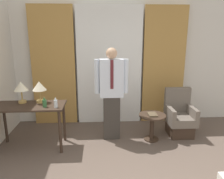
{
  "coord_description": "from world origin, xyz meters",
  "views": [
    {
      "loc": [
        -0.22,
        -1.7,
        2.0
      ],
      "look_at": [
        -0.0,
        2.09,
        1.02
      ],
      "focal_mm": 35.0,
      "sensor_mm": 36.0,
      "label": 1
    }
  ],
  "objects": [
    {
      "name": "book",
      "position": [
        0.76,
        2.09,
        0.53
      ],
      "size": [
        0.16,
        0.22,
        0.03
      ],
      "color": "brown",
      "rests_on": "side_table"
    },
    {
      "name": "armchair",
      "position": [
        1.38,
        2.33,
        0.34
      ],
      "size": [
        0.52,
        0.57,
        0.93
      ],
      "color": "#38281E",
      "rests_on": "ground_plane"
    },
    {
      "name": "desk",
      "position": [
        -1.44,
        1.96,
        0.67
      ],
      "size": [
        1.21,
        0.57,
        0.8
      ],
      "color": "#38281E",
      "rests_on": "ground_plane"
    },
    {
      "name": "table_lamp_right",
      "position": [
        -1.29,
        2.1,
        1.08
      ],
      "size": [
        0.24,
        0.24,
        0.38
      ],
      "color": "tan",
      "rests_on": "desk"
    },
    {
      "name": "table_lamp_left",
      "position": [
        -1.6,
        2.1,
        1.08
      ],
      "size": [
        0.24,
        0.24,
        0.38
      ],
      "color": "tan",
      "rests_on": "desk"
    },
    {
      "name": "curtain_sheer_center",
      "position": [
        0.0,
        3.07,
        1.29
      ],
      "size": [
        1.42,
        0.06,
        2.58
      ],
      "color": "white",
      "rests_on": "ground_plane"
    },
    {
      "name": "curtain_drape_right",
      "position": [
        1.22,
        3.07,
        1.29
      ],
      "size": [
        0.93,
        0.06,
        2.58
      ],
      "color": "#B28442",
      "rests_on": "ground_plane"
    },
    {
      "name": "side_table",
      "position": [
        0.76,
        2.11,
        0.35
      ],
      "size": [
        0.51,
        0.51,
        0.51
      ],
      "color": "#38281E",
      "rests_on": "ground_plane"
    },
    {
      "name": "bottle_by_lamp",
      "position": [
        -0.96,
        1.81,
        0.87
      ],
      "size": [
        0.06,
        0.06,
        0.17
      ],
      "color": "silver",
      "rests_on": "desk"
    },
    {
      "name": "wall_back",
      "position": [
        0.0,
        3.2,
        1.35
      ],
      "size": [
        10.0,
        0.06,
        2.7
      ],
      "color": "silver",
      "rests_on": "ground_plane"
    },
    {
      "name": "curtain_drape_left",
      "position": [
        -1.22,
        3.07,
        1.29
      ],
      "size": [
        0.93,
        0.06,
        2.58
      ],
      "color": "#B28442",
      "rests_on": "ground_plane"
    },
    {
      "name": "bottle_near_edge",
      "position": [
        -1.15,
        1.84,
        0.86
      ],
      "size": [
        0.07,
        0.07,
        0.16
      ],
      "color": "#336638",
      "rests_on": "desk"
    },
    {
      "name": "person",
      "position": [
        -0.0,
        2.24,
        0.96
      ],
      "size": [
        0.63,
        0.21,
        1.75
      ],
      "color": "#38332D",
      "rests_on": "ground_plane"
    }
  ]
}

